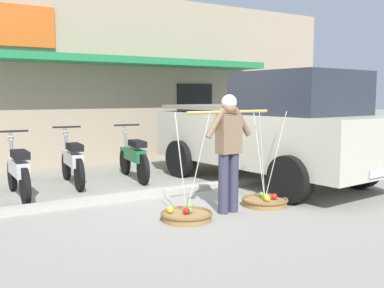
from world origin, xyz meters
name	(u,v)px	position (x,y,z in m)	size (l,w,h in m)	color
ground_plane	(183,203)	(0.00, 0.00, 0.00)	(90.00, 90.00, 0.00)	gray
sidewalk_curb	(162,192)	(0.00, 0.70, 0.05)	(20.00, 0.24, 0.10)	#AEA89C
fruit_vendor	(229,145)	(0.28, -0.82, 0.98)	(1.44, 0.22, 1.70)	#38384C
fruit_basket_left_side	(265,201)	(1.00, -0.78, 0.07)	(0.71, 0.71, 1.45)	#9E7542
fruit_basket_right_side	(187,215)	(-0.44, -0.85, 0.07)	(0.71, 0.71, 1.45)	#9E7542
motorcycle_nearest_shop	(18,171)	(-2.10, 1.75, 0.45)	(0.54, 1.82, 1.09)	black
motorcycle_second_in_row	(72,161)	(-1.03, 2.32, 0.45)	(0.54, 1.82, 1.09)	black
motorcycle_third_in_row	(134,157)	(0.19, 2.26, 0.45)	(0.54, 1.82, 1.09)	black
parked_truck	(270,130)	(2.25, 0.54, 1.03)	(2.51, 4.86, 2.10)	beige
storefront_building	(95,81)	(1.13, 7.09, 2.10)	(13.00, 6.00, 4.20)	tan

